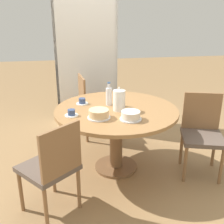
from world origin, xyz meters
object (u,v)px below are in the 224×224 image
(chair_c, at_px, (52,166))
(chair_b, at_px, (92,104))
(coffee_pot, at_px, (119,100))
(cup_a, at_px, (82,102))
(cake_second, at_px, (131,116))
(chair_a, at_px, (202,132))
(bookshelf, at_px, (86,60))
(water_bottle, at_px, (109,96))
(cup_b, at_px, (71,113))
(cake_main, at_px, (99,114))

(chair_c, bearing_deg, chair_b, -147.69)
(coffee_pot, height_order, cup_a, coffee_pot)
(chair_b, bearing_deg, cake_second, -175.28)
(cake_second, bearing_deg, chair_a, 8.45)
(bookshelf, distance_m, cup_a, 1.22)
(chair_a, height_order, bookshelf, bookshelf)
(water_bottle, distance_m, cup_b, 0.50)
(bookshelf, height_order, cup_a, bookshelf)
(chair_b, relative_size, cup_a, 6.45)
(chair_c, height_order, coffee_pot, coffee_pot)
(chair_c, height_order, cup_a, chair_c)
(water_bottle, bearing_deg, cup_b, -147.69)
(coffee_pot, xyz_separation_m, cake_main, (-0.23, -0.18, -0.07))
(chair_a, bearing_deg, cake_main, -162.22)
(bookshelf, relative_size, coffee_pot, 7.80)
(bookshelf, bearing_deg, cake_main, 89.94)
(cup_a, bearing_deg, water_bottle, -15.70)
(chair_a, xyz_separation_m, cup_a, (-1.24, 0.41, 0.27))
(chair_c, height_order, cup_b, chair_c)
(cake_main, relative_size, cup_a, 1.68)
(chair_c, distance_m, cake_main, 0.67)
(coffee_pot, bearing_deg, cake_second, -77.09)
(coffee_pot, bearing_deg, chair_a, -9.65)
(cup_b, bearing_deg, chair_c, -110.21)
(cake_main, relative_size, cake_second, 1.07)
(chair_b, bearing_deg, cup_a, 158.81)
(chair_c, distance_m, water_bottle, 1.04)
(bookshelf, bearing_deg, cake_second, 99.61)
(chair_b, relative_size, cake_second, 4.10)
(cake_second, height_order, cup_a, cake_second)
(chair_b, xyz_separation_m, chair_c, (-0.49, -1.54, 0.00))
(chair_a, height_order, water_bottle, water_bottle)
(bookshelf, bearing_deg, cup_a, 83.51)
(cup_a, height_order, cup_b, same)
(chair_b, height_order, coffee_pot, coffee_pot)
(water_bottle, height_order, cake_second, water_bottle)
(water_bottle, distance_m, cake_second, 0.48)
(chair_b, xyz_separation_m, cup_a, (-0.17, -0.68, 0.27))
(chair_b, distance_m, cake_second, 1.28)
(cake_main, height_order, cup_b, cake_main)
(chair_b, height_order, water_bottle, water_bottle)
(bookshelf, distance_m, cake_second, 1.76)
(water_bottle, bearing_deg, chair_a, -19.30)
(chair_a, bearing_deg, cake_second, -155.39)
(cake_second, distance_m, cup_b, 0.59)
(cake_second, bearing_deg, water_bottle, 107.12)
(water_bottle, height_order, cup_a, water_bottle)
(chair_b, xyz_separation_m, bookshelf, (-0.03, 0.51, 0.51))
(chair_c, xyz_separation_m, cup_b, (0.19, 0.51, 0.27))
(coffee_pot, distance_m, cup_b, 0.51)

